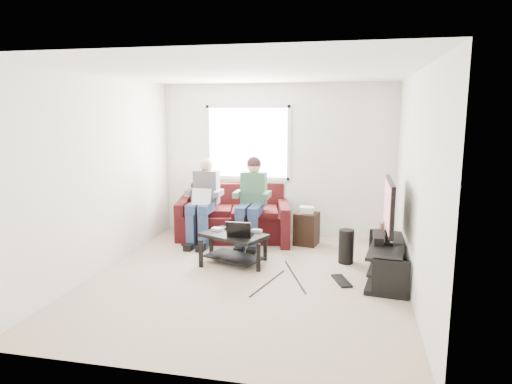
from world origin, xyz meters
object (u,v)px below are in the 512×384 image
at_px(coffee_table, 234,242).
at_px(subwoofer, 346,246).
at_px(tv, 389,207).
at_px(sofa, 233,219).
at_px(end_table, 307,228).
at_px(tv_stand, 387,263).

xyz_separation_m(coffee_table, subwoofer, (1.55, 0.37, -0.08)).
relative_size(tv, subwoofer, 2.26).
bearing_deg(subwoofer, coffee_table, -166.62).
bearing_deg(coffee_table, tv, -0.81).
height_order(sofa, end_table, sofa).
bearing_deg(tv_stand, tv, 91.47).
xyz_separation_m(sofa, tv_stand, (2.43, -1.42, -0.12)).
bearing_deg(coffee_table, sofa, 105.27).
relative_size(sofa, tv, 1.91).
bearing_deg(sofa, tv, -28.42).
height_order(sofa, tv, tv).
bearing_deg(tv_stand, subwoofer, 136.68).
bearing_deg(coffee_table, subwoofer, 13.38).
relative_size(tv_stand, end_table, 2.31).
distance_m(coffee_table, tv_stand, 2.09).
bearing_deg(subwoofer, tv, -37.15).
height_order(tv, end_table, tv).
xyz_separation_m(coffee_table, end_table, (0.91, 1.17, -0.04)).
bearing_deg(coffee_table, tv_stand, -3.55).
relative_size(coffee_table, tv_stand, 0.71).
relative_size(tv, end_table, 1.76).
height_order(tv, subwoofer, tv).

